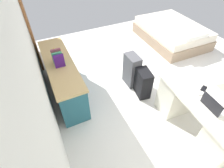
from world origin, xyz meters
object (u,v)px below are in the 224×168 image
(computer_mouse, at_px, (201,94))
(cell_phone_by_mouse, at_px, (204,88))
(suitcase_black, at_px, (143,83))
(suitcase_spare_grey, at_px, (132,70))
(credenza, at_px, (63,78))
(laptop, at_px, (213,106))
(bed, at_px, (172,33))
(figurine_small, at_px, (54,50))
(desk, at_px, (198,115))

(computer_mouse, height_order, cell_phone_by_mouse, computer_mouse)
(suitcase_black, xyz_separation_m, suitcase_spare_grey, (0.38, 0.04, 0.06))
(credenza, bearing_deg, suitcase_spare_grey, -104.90)
(laptop, bearing_deg, bed, -31.95)
(credenza, height_order, laptop, laptop)
(laptop, bearing_deg, figurine_small, 35.24)
(desk, distance_m, laptop, 0.43)
(credenza, relative_size, cell_phone_by_mouse, 13.24)
(laptop, relative_size, computer_mouse, 3.25)
(suitcase_black, relative_size, cell_phone_by_mouse, 4.13)
(credenza, xyz_separation_m, figurine_small, (0.34, 0.00, 0.42))
(desk, distance_m, figurine_small, 2.73)
(laptop, bearing_deg, suitcase_black, 11.53)
(credenza, xyz_separation_m, suitcase_black, (-0.73, -1.36, -0.08))
(suitcase_black, bearing_deg, credenza, 71.09)
(desk, xyz_separation_m, suitcase_black, (1.06, 0.31, -0.10))
(desk, height_order, cell_phone_by_mouse, cell_phone_by_mouse)
(suitcase_black, bearing_deg, suitcase_spare_grey, 14.95)
(suitcase_black, relative_size, laptop, 1.73)
(suitcase_black, bearing_deg, laptop, -159.20)
(laptop, distance_m, figurine_small, 2.77)
(credenza, bearing_deg, suitcase_black, -118.17)
(suitcase_spare_grey, height_order, cell_phone_by_mouse, cell_phone_by_mouse)
(suitcase_spare_grey, relative_size, cell_phone_by_mouse, 5.00)
(desk, xyz_separation_m, computer_mouse, (0.12, 0.00, 0.36))
(suitcase_spare_grey, xyz_separation_m, laptop, (-1.57, -0.28, 0.44))
(bed, distance_m, laptop, 3.16)
(desk, bearing_deg, figurine_small, 38.04)
(bed, relative_size, suitcase_black, 3.44)
(suitcase_black, distance_m, laptop, 1.32)
(credenza, height_order, bed, credenza)
(cell_phone_by_mouse, xyz_separation_m, figurine_small, (1.95, 1.79, 0.04))
(desk, bearing_deg, suitcase_spare_grey, 13.52)
(desk, bearing_deg, computer_mouse, 1.19)
(computer_mouse, distance_m, cell_phone_by_mouse, 0.14)
(bed, bearing_deg, cell_phone_by_mouse, 147.88)
(bed, distance_m, suitcase_black, 2.38)
(suitcase_black, height_order, suitcase_spare_grey, suitcase_spare_grey)
(desk, height_order, credenza, desk)
(figurine_small, bearing_deg, cell_phone_by_mouse, -137.39)
(desk, relative_size, laptop, 4.56)
(suitcase_spare_grey, distance_m, figurine_small, 1.55)
(computer_mouse, xyz_separation_m, cell_phone_by_mouse, (0.06, -0.13, -0.01))
(bed, xyz_separation_m, computer_mouse, (-2.39, 1.59, 0.51))
(credenza, xyz_separation_m, computer_mouse, (-1.67, -1.66, 0.39))
(suitcase_black, distance_m, figurine_small, 1.80)
(computer_mouse, bearing_deg, desk, -174.59)
(bed, relative_size, figurine_small, 17.57)
(bed, relative_size, cell_phone_by_mouse, 14.21)
(desk, xyz_separation_m, suitcase_spare_grey, (1.43, 0.34, -0.04))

